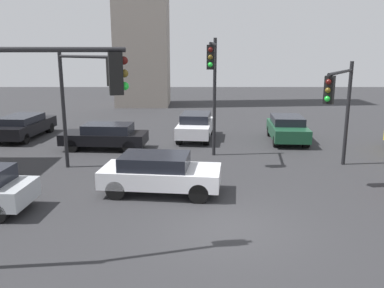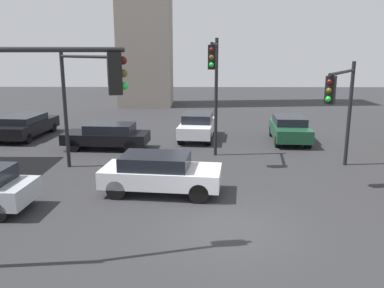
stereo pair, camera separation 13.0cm
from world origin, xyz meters
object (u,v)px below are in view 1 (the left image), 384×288
Objects in this scene: traffic_light_3 at (214,76)px; car_5 at (24,126)px; car_7 at (288,128)px; traffic_light_0 at (340,97)px; traffic_light_1 at (29,105)px; traffic_light_2 at (87,87)px; car_1 at (160,173)px; car_0 at (106,136)px; car_6 at (196,126)px.

traffic_light_3 is 12.38m from car_5.
car_7 is at bearing 140.42° from traffic_light_3.
traffic_light_1 is (-9.57, -6.79, 0.62)m from traffic_light_0.
traffic_light_2 is 1.20× the size of car_7.
car_7 is at bearing 58.47° from car_1.
traffic_light_1 is at bearing 98.30° from car_0.
traffic_light_0 is at bearing -109.82° from car_5.
car_6 is at bearing 87.78° from car_1.
traffic_light_2 is at bearing 78.56° from traffic_light_1.
traffic_light_2 reaches higher than car_0.
traffic_light_2 is at bearing -136.60° from car_5.
car_0 is at bearing -55.70° from car_6.
traffic_light_3 is at bearing -42.96° from car_7.
car_6 is at bearing -86.66° from car_5.
traffic_light_0 is 0.93× the size of car_5.
car_5 is (-8.74, 9.33, -0.04)m from car_1.
traffic_light_3 is at bearing 62.70° from traffic_light_2.
car_0 is at bearing 123.36° from car_1.
traffic_light_3 is 6.86m from car_7.
car_5 is 10.12m from car_6.
traffic_light_3 reaches higher than car_7.
traffic_light_2 is 5.30m from car_0.
traffic_light_1 is at bearing -30.60° from car_7.
traffic_light_0 is at bearing 8.29° from car_7.
car_7 reaches higher than car_0.
car_0 is (-10.36, 4.49, -2.52)m from traffic_light_0.
car_5 is at bearing 139.57° from car_1.
car_6 is at bearing -163.77° from traffic_light_3.
traffic_light_3 is 1.25× the size of car_0.
traffic_light_3 is at bearing 161.46° from car_0.
car_6 is at bearing -92.88° from car_7.
traffic_light_3 is 5.72m from car_1.
car_7 is (9.12, 13.12, -3.11)m from traffic_light_1.
traffic_light_0 is at bearing 73.52° from traffic_light_3.
car_6 reaches higher than car_7.
car_6 reaches higher than car_0.
traffic_light_2 is 1.17× the size of car_6.
car_5 is (-10.85, 5.05, -3.19)m from traffic_light_3.
traffic_light_1 is 1.06× the size of traffic_light_2.
traffic_light_2 is (-0.47, 6.87, -0.22)m from traffic_light_1.
traffic_light_0 is at bearing 19.97° from traffic_light_1.
traffic_light_1 reaches higher than car_7.
car_6 reaches higher than car_5.
traffic_light_1 reaches higher than traffic_light_2.
car_1 is (3.34, -6.58, 0.05)m from car_0.
traffic_light_0 reaches higher than car_5.
traffic_light_3 is 1.32× the size of car_7.
car_7 is (-0.45, 6.33, -2.49)m from traffic_light_0.
car_1 is 1.04× the size of car_7.
traffic_light_1 is 1.23× the size of car_1.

